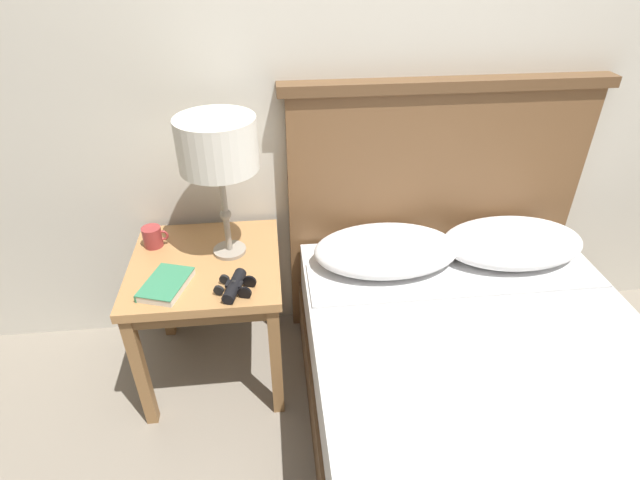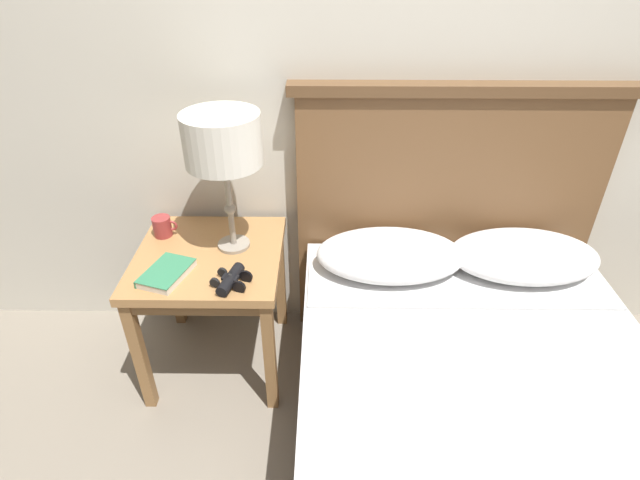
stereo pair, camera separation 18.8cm
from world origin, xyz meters
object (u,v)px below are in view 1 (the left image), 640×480
at_px(bed, 494,412).
at_px(book_on_nightstand, 166,284).
at_px(coffee_mug, 153,237).
at_px(table_lamp, 217,147).
at_px(nightstand, 207,277).
at_px(binoculars_pair, 235,286).

relative_size(bed, book_on_nightstand, 8.27).
distance_m(book_on_nightstand, coffee_mug, 0.30).
xyz_separation_m(table_lamp, coffee_mug, (-0.31, 0.08, -0.40)).
relative_size(nightstand, bed, 0.30).
bearing_deg(binoculars_pair, book_on_nightstand, 169.63).
distance_m(bed, table_lamp, 1.33).
distance_m(bed, coffee_mug, 1.44).
relative_size(bed, coffee_mug, 18.97).
distance_m(nightstand, binoculars_pair, 0.26).
distance_m(nightstand, table_lamp, 0.54).
bearing_deg(book_on_nightstand, table_lamp, 43.38).
distance_m(nightstand, coffee_mug, 0.28).
bearing_deg(nightstand, book_on_nightstand, -129.30).
bearing_deg(bed, book_on_nightstand, 159.17).
relative_size(nightstand, coffee_mug, 5.72).
xyz_separation_m(nightstand, book_on_nightstand, (-0.12, -0.15, 0.09)).
xyz_separation_m(nightstand, coffee_mug, (-0.21, 0.13, 0.12)).
bearing_deg(nightstand, coffee_mug, 147.74).
xyz_separation_m(nightstand, table_lamp, (0.10, 0.06, 0.53)).
height_order(bed, coffee_mug, bed).
distance_m(table_lamp, book_on_nightstand, 0.53).
height_order(book_on_nightstand, binoculars_pair, binoculars_pair).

